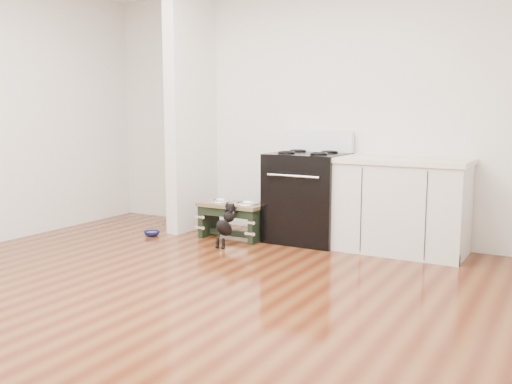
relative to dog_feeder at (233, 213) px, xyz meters
name	(u,v)px	position (x,y,z in m)	size (l,w,h in m)	color
ground	(156,294)	(0.48, -1.86, -0.28)	(5.00, 5.00, 0.00)	#4A1D0D
room_shell	(150,73)	(0.48, -1.86, 1.34)	(5.00, 5.00, 5.00)	silver
partition_wall	(192,111)	(-0.69, 0.24, 1.07)	(0.15, 0.80, 2.70)	silver
oven_range	(308,196)	(0.73, 0.30, 0.20)	(0.76, 0.69, 1.14)	black
cabinet_run	(402,206)	(1.71, 0.32, 0.18)	(1.24, 0.64, 0.91)	silver
dog_feeder	(233,213)	(0.00, 0.00, 0.00)	(0.70, 0.38, 0.40)	black
puppy	(226,223)	(0.13, -0.32, -0.04)	(0.12, 0.36, 0.43)	black
floor_bowl	(152,233)	(-0.83, -0.33, -0.25)	(0.22, 0.22, 0.05)	#0B124E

